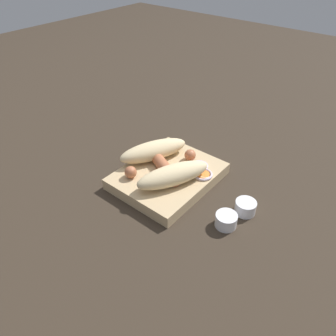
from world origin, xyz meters
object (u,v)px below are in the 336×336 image
object	(u,v)px
condiment_cup_near	(226,221)
condiment_cup_far	(245,208)
bread_roll	(163,162)
sausage	(161,163)
food_tray	(168,176)

from	to	relation	value
condiment_cup_near	condiment_cup_far	xyz separation A→B (m)	(0.06, -0.01, 0.00)
bread_roll	sausage	bearing A→B (deg)	65.34
food_tray	condiment_cup_far	bearing A→B (deg)	-83.46
sausage	condiment_cup_far	bearing A→B (deg)	-84.21
condiment_cup_near	condiment_cup_far	size ratio (longest dim) A/B	1.00
bread_roll	condiment_cup_near	size ratio (longest dim) A/B	4.99
bread_roll	sausage	xyz separation A→B (m)	(0.00, 0.01, -0.01)
sausage	condiment_cup_near	distance (m)	0.20
bread_roll	condiment_cup_near	bearing A→B (deg)	-99.78
sausage	condiment_cup_far	world-z (taller)	sausage
food_tray	bread_roll	size ratio (longest dim) A/B	1.07
food_tray	bread_roll	xyz separation A→B (m)	(-0.00, 0.01, 0.04)
food_tray	sausage	bearing A→B (deg)	88.59
food_tray	sausage	xyz separation A→B (m)	(0.00, 0.02, 0.03)
bread_roll	condiment_cup_far	xyz separation A→B (m)	(0.02, -0.20, -0.04)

